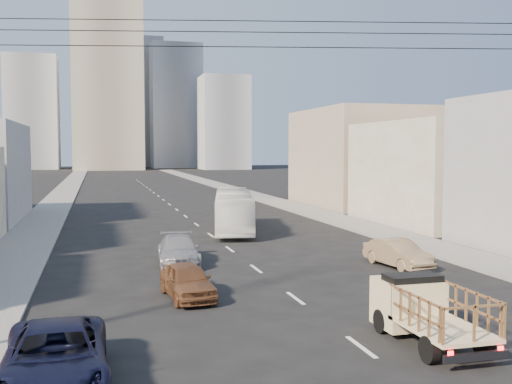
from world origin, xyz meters
name	(u,v)px	position (x,y,z in m)	size (l,w,h in m)	color
ground	(394,371)	(0.00, 0.00, 0.00)	(420.00, 420.00, 0.00)	black
sidewalk_left	(64,193)	(-11.75, 70.00, 0.06)	(3.50, 180.00, 0.12)	slate
sidewalk_right	(235,190)	(11.75, 70.00, 0.06)	(3.50, 180.00, 0.12)	slate
lane_dashes	(166,202)	(0.00, 53.00, 0.01)	(0.15, 104.00, 0.01)	silver
flatbed_pickup	(427,307)	(2.06, 1.87, 1.09)	(1.95, 4.41, 1.90)	beige
navy_pickup	(55,358)	(-8.48, 1.10, 0.75)	(2.50, 5.43, 1.51)	black
city_bus	(234,211)	(1.91, 27.35, 1.50)	(2.52, 10.76, 3.00)	white
sedan_brown	(187,281)	(-4.08, 9.12, 0.69)	(1.62, 4.03, 1.37)	brown
sedan_tan	(398,253)	(6.92, 12.69, 0.68)	(1.44, 4.14, 1.36)	#8D7152
sedan_grey	(179,250)	(-3.49, 16.18, 0.71)	(1.99, 4.90, 1.42)	gray
overhead_wires	(373,34)	(0.00, 1.50, 8.97)	(23.01, 5.02, 0.72)	black
bldg_right_mid	(448,173)	(19.50, 28.00, 4.00)	(11.00, 14.00, 8.00)	#ADA78B
bldg_right_far	(366,158)	(20.00, 44.00, 5.00)	(12.00, 16.00, 10.00)	tan
high_rise_tower	(107,68)	(-4.00, 170.00, 30.00)	(20.00, 20.00, 60.00)	gray
midrise_ne	(175,107)	(18.00, 185.00, 20.00)	(16.00, 16.00, 40.00)	gray
midrise_nw	(33,113)	(-26.00, 180.00, 17.00)	(15.00, 15.00, 34.00)	gray
midrise_back	(136,104)	(6.00, 200.00, 22.00)	(18.00, 18.00, 44.00)	#949496
midrise_east	(224,123)	(30.00, 165.00, 14.00)	(14.00, 14.00, 28.00)	gray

